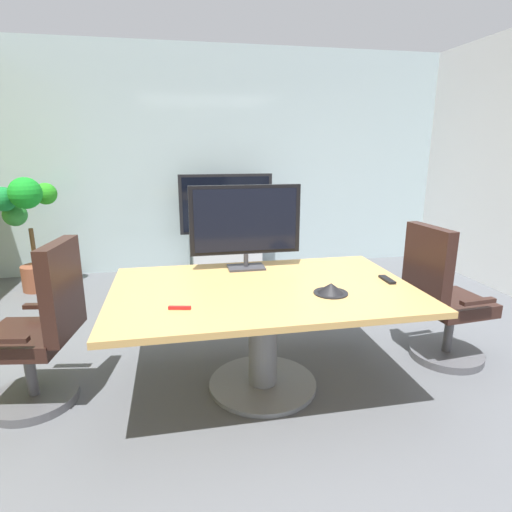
{
  "coord_description": "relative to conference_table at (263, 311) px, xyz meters",
  "views": [
    {
      "loc": [
        -0.67,
        -2.55,
        1.66
      ],
      "look_at": [
        -0.12,
        0.27,
        0.89
      ],
      "focal_mm": 29.21,
      "sensor_mm": 36.0,
      "label": 1
    }
  ],
  "objects": [
    {
      "name": "office_chair_right",
      "position": [
        1.44,
        0.11,
        -0.11
      ],
      "size": [
        0.61,
        0.59,
        1.09
      ],
      "rotation": [
        0.0,
        0.0,
        1.66
      ],
      "color": "#4C4C51",
      "rests_on": "ground"
    },
    {
      "name": "conference_table",
      "position": [
        0.0,
        0.0,
        0.0
      ],
      "size": [
        2.0,
        1.27,
        0.74
      ],
      "color": "#B2894C",
      "rests_on": "ground"
    },
    {
      "name": "ground_plane",
      "position": [
        0.12,
        -0.02,
        -0.57
      ],
      "size": [
        7.31,
        7.31,
        0.0
      ],
      "primitive_type": "plane",
      "color": "#515459"
    },
    {
      "name": "wall_back_glass_partition",
      "position": [
        0.12,
        3.13,
        0.88
      ],
      "size": [
        6.15,
        0.1,
        2.9
      ],
      "primitive_type": "cube",
      "color": "#9EB2B7",
      "rests_on": "ground"
    },
    {
      "name": "wall_display_unit",
      "position": [
        0.1,
        2.78,
        -0.13
      ],
      "size": [
        1.2,
        0.36,
        1.31
      ],
      "color": "#B7BABC",
      "rests_on": "ground"
    },
    {
      "name": "tv_monitor",
      "position": [
        -0.04,
        0.47,
        0.53
      ],
      "size": [
        0.84,
        0.18,
        0.64
      ],
      "color": "#333338",
      "rests_on": "conference_table"
    },
    {
      "name": "office_chair_left",
      "position": [
        -1.44,
        0.09,
        -0.11
      ],
      "size": [
        0.63,
        0.61,
        1.09
      ],
      "rotation": [
        0.0,
        0.0,
        -1.72
      ],
      "color": "#4C4C51",
      "rests_on": "ground"
    },
    {
      "name": "whiteboard_marker",
      "position": [
        -0.56,
        -0.29,
        0.18
      ],
      "size": [
        0.13,
        0.05,
        0.02
      ],
      "primitive_type": "cube",
      "rotation": [
        0.0,
        0.0,
        -0.21
      ],
      "color": "red",
      "rests_on": "conference_table"
    },
    {
      "name": "conference_phone",
      "position": [
        0.4,
        -0.21,
        0.2
      ],
      "size": [
        0.22,
        0.22,
        0.07
      ],
      "color": "black",
      "rests_on": "conference_table"
    },
    {
      "name": "potted_plant",
      "position": [
        -2.2,
        2.46,
        0.28
      ],
      "size": [
        0.65,
        0.65,
        1.34
      ],
      "color": "brown",
      "rests_on": "ground"
    },
    {
      "name": "remote_control",
      "position": [
        0.88,
        -0.04,
        0.18
      ],
      "size": [
        0.05,
        0.17,
        0.02
      ],
      "primitive_type": "cube",
      "rotation": [
        0.0,
        0.0,
        -0.02
      ],
      "color": "black",
      "rests_on": "conference_table"
    }
  ]
}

